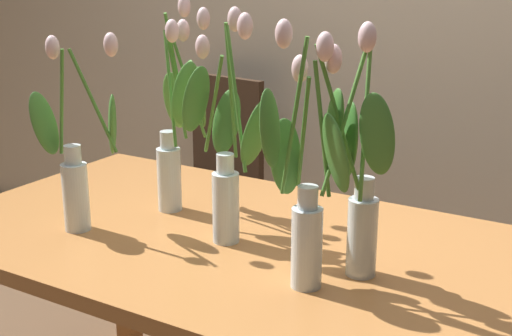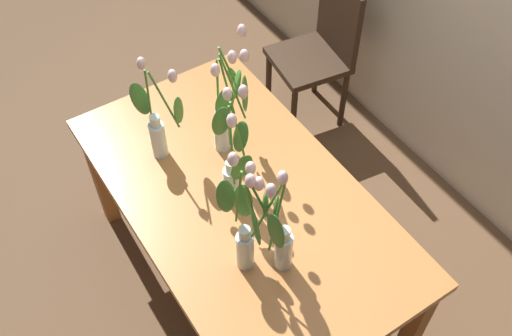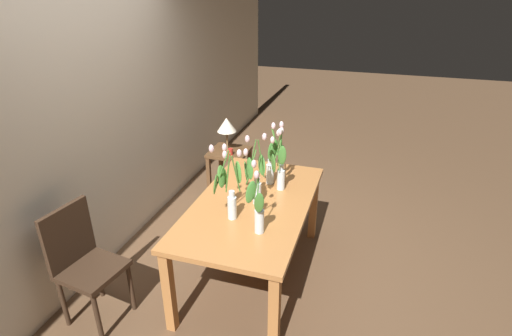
% 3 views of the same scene
% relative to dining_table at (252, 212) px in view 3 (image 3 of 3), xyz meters
% --- Properties ---
extents(ground_plane, '(18.00, 18.00, 0.00)m').
position_rel_dining_table_xyz_m(ground_plane, '(0.00, 0.00, -0.65)').
color(ground_plane, brown).
extents(room_wall_rear, '(9.00, 0.10, 2.70)m').
position_rel_dining_table_xyz_m(room_wall_rear, '(0.00, 1.39, 0.70)').
color(room_wall_rear, beige).
rests_on(room_wall_rear, ground).
extents(dining_table, '(1.60, 0.90, 0.74)m').
position_rel_dining_table_xyz_m(dining_table, '(0.00, 0.00, 0.00)').
color(dining_table, '#B7753D').
rests_on(dining_table, ground).
extents(tulip_vase_0, '(0.22, 0.22, 0.59)m').
position_rel_dining_table_xyz_m(tulip_vase_0, '(-0.25, 0.10, 0.32)').
color(tulip_vase_0, silver).
rests_on(tulip_vase_0, dining_table).
extents(tulip_vase_1, '(0.21, 0.20, 0.51)m').
position_rel_dining_table_xyz_m(tulip_vase_1, '(-0.38, -0.16, 0.26)').
color(tulip_vase_1, silver).
rests_on(tulip_vase_1, dining_table).
extents(tulip_vase_2, '(0.22, 0.20, 0.57)m').
position_rel_dining_table_xyz_m(tulip_vase_2, '(0.28, -0.14, 0.32)').
color(tulip_vase_2, silver).
rests_on(tulip_vase_2, dining_table).
extents(tulip_vase_3, '(0.18, 0.17, 0.57)m').
position_rel_dining_table_xyz_m(tulip_vase_3, '(0.37, -0.08, 0.28)').
color(tulip_vase_3, silver).
rests_on(tulip_vase_3, dining_table).
extents(tulip_vase_4, '(0.28, 0.16, 0.58)m').
position_rel_dining_table_xyz_m(tulip_vase_4, '(-0.00, -0.03, 0.30)').
color(tulip_vase_4, silver).
rests_on(tulip_vase_4, dining_table).
extents(dining_chair, '(0.45, 0.45, 0.93)m').
position_rel_dining_table_xyz_m(dining_chair, '(-0.79, 1.04, -0.12)').
color(dining_chair, '#382619').
rests_on(dining_chair, ground).
extents(side_table, '(0.44, 0.44, 0.55)m').
position_rel_dining_table_xyz_m(side_table, '(1.37, 0.73, -0.22)').
color(side_table, brown).
rests_on(side_table, ground).
extents(table_lamp, '(0.22, 0.22, 0.40)m').
position_rel_dining_table_xyz_m(table_lamp, '(1.37, 0.75, 0.21)').
color(table_lamp, olive).
rests_on(table_lamp, side_table).
extents(pillar_candle, '(0.06, 0.06, 0.07)m').
position_rel_dining_table_xyz_m(pillar_candle, '(1.26, 0.67, -0.06)').
color(pillar_candle, '#B72D23').
rests_on(pillar_candle, side_table).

